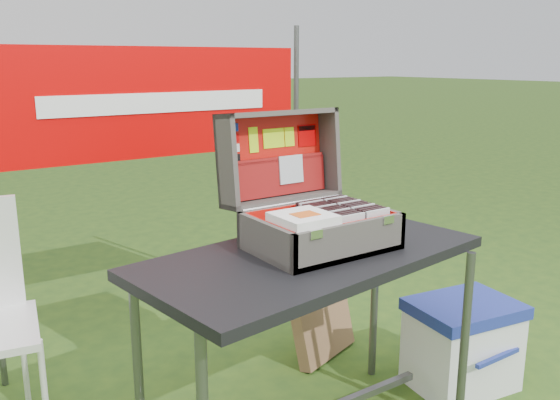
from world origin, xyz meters
TOP-DOWN VIEW (x-y plane):
  - table at (0.08, -0.07)m, footprint 1.38×0.82m
  - table_top at (0.08, -0.07)m, footprint 1.38×0.82m
  - table_leg_fr at (0.67, -0.34)m, footprint 0.04×0.04m
  - table_leg_bl at (-0.52, 0.19)m, footprint 0.04×0.04m
  - table_leg_br at (0.67, 0.19)m, footprint 0.04×0.04m
  - suitcase at (0.13, 0.00)m, footprint 0.52×0.53m
  - suitcase_base_bottom at (0.13, -0.06)m, footprint 0.52×0.37m
  - suitcase_base_wall_front at (0.13, -0.23)m, footprint 0.52×0.02m
  - suitcase_base_wall_back at (0.13, 0.12)m, footprint 0.52×0.02m
  - suitcase_base_wall_left at (-0.11, -0.06)m, footprint 0.02×0.37m
  - suitcase_base_wall_right at (0.38, -0.06)m, footprint 0.02×0.37m
  - suitcase_liner_floor at (0.13, -0.06)m, footprint 0.48×0.33m
  - suitcase_latch_left at (-0.03, -0.24)m, footprint 0.05×0.01m
  - suitcase_latch_right at (0.30, -0.24)m, footprint 0.05×0.01m
  - suitcase_hinge at (0.13, 0.13)m, footprint 0.46×0.02m
  - suitcase_lid_back at (0.13, 0.27)m, footprint 0.52×0.06m
  - suitcase_lid_rim_far at (0.13, 0.23)m, footprint 0.52×0.14m
  - suitcase_lid_rim_near at (0.13, 0.20)m, footprint 0.52×0.14m
  - suitcase_lid_rim_left at (-0.11, 0.21)m, footprint 0.02×0.17m
  - suitcase_lid_rim_right at (0.38, 0.21)m, footprint 0.02×0.17m
  - suitcase_lid_liner at (0.13, 0.26)m, footprint 0.47×0.04m
  - suitcase_liner_wall_front at (0.13, -0.22)m, footprint 0.48×0.01m
  - suitcase_liner_wall_back at (0.13, 0.10)m, footprint 0.48×0.01m
  - suitcase_liner_wall_left at (-0.10, -0.06)m, footprint 0.01×0.33m
  - suitcase_liner_wall_right at (0.37, -0.06)m, footprint 0.01×0.33m
  - suitcase_lid_pocket at (0.13, 0.23)m, footprint 0.46×0.05m
  - suitcase_pocket_edge at (0.13, 0.23)m, footprint 0.45×0.02m
  - suitcase_pocket_cd at (0.19, 0.22)m, footprint 0.12×0.02m
  - lid_sticker_cc_a at (-0.05, 0.27)m, footprint 0.05×0.01m
  - lid_sticker_cc_b at (-0.05, 0.26)m, footprint 0.05×0.01m
  - lid_sticker_cc_c at (-0.05, 0.26)m, footprint 0.05×0.01m
  - lid_sticker_cc_d at (-0.05, 0.25)m, footprint 0.05×0.01m
  - lid_card_neon_tall at (0.04, 0.26)m, footprint 0.04×0.01m
  - lid_card_neon_main at (0.13, 0.26)m, footprint 0.10×0.01m
  - lid_card_neon_small at (0.21, 0.26)m, footprint 0.05×0.01m
  - lid_sticker_band at (0.30, 0.26)m, footprint 0.09×0.01m
  - lid_sticker_band_bar at (0.30, 0.26)m, footprint 0.08×0.01m
  - cd_left_0 at (0.17, -0.20)m, footprint 0.11×0.01m
  - cd_left_1 at (0.17, -0.18)m, footprint 0.11×0.01m
  - cd_left_2 at (0.17, -0.16)m, footprint 0.11×0.01m
  - cd_left_3 at (0.17, -0.14)m, footprint 0.11×0.01m
  - cd_left_4 at (0.17, -0.12)m, footprint 0.11×0.01m
  - cd_left_5 at (0.17, -0.10)m, footprint 0.11×0.01m
  - cd_left_6 at (0.17, -0.08)m, footprint 0.11×0.01m
  - cd_left_7 at (0.17, -0.06)m, footprint 0.11×0.01m
  - cd_left_8 at (0.17, -0.04)m, footprint 0.11×0.01m
  - cd_left_9 at (0.17, -0.01)m, footprint 0.11×0.01m
  - cd_left_10 at (0.17, 0.01)m, footprint 0.11×0.01m
  - cd_left_11 at (0.17, 0.03)m, footprint 0.11×0.01m
  - cd_left_12 at (0.17, 0.05)m, footprint 0.11×0.01m
  - cd_left_13 at (0.17, 0.07)m, footprint 0.11×0.01m
  - cd_right_0 at (0.29, -0.20)m, footprint 0.11×0.01m
  - cd_right_1 at (0.29, -0.18)m, footprint 0.11×0.01m
  - cd_right_2 at (0.29, -0.16)m, footprint 0.11×0.01m
  - cd_right_3 at (0.29, -0.14)m, footprint 0.11×0.01m
  - cd_right_4 at (0.29, -0.12)m, footprint 0.11×0.01m
  - cd_right_5 at (0.29, -0.10)m, footprint 0.11×0.01m
  - cd_right_6 at (0.29, -0.08)m, footprint 0.11×0.01m
  - cd_right_7 at (0.29, -0.06)m, footprint 0.11×0.01m
  - cd_right_8 at (0.29, -0.04)m, footprint 0.11×0.01m
  - cd_right_9 at (0.29, -0.01)m, footprint 0.11×0.01m
  - cd_right_10 at (0.29, 0.01)m, footprint 0.11×0.01m
  - cd_right_11 at (0.29, 0.03)m, footprint 0.11×0.01m
  - cd_right_12 at (0.29, 0.05)m, footprint 0.11×0.01m
  - cd_right_13 at (0.29, 0.07)m, footprint 0.11×0.01m
  - songbook_0 at (0.00, -0.13)m, footprint 0.19×0.19m
  - songbook_1 at (0.00, -0.13)m, footprint 0.19×0.19m
  - songbook_2 at (0.00, -0.13)m, footprint 0.19×0.19m
  - songbook_3 at (0.00, -0.13)m, footprint 0.19×0.19m
  - songbook_4 at (0.00, -0.13)m, footprint 0.19×0.19m
  - songbook_5 at (0.00, -0.13)m, footprint 0.19×0.19m
  - songbook_graphic at (0.00, -0.14)m, footprint 0.09×0.07m
  - cooler at (0.94, -0.12)m, footprint 0.53×0.43m
  - cooler_body at (0.94, -0.12)m, footprint 0.50×0.40m
  - cooler_lid at (0.94, -0.12)m, footprint 0.53×0.43m
  - cooler_handle at (0.94, -0.31)m, footprint 0.28×0.02m
  - chair_leg_fr at (-0.80, 0.42)m, footprint 0.02×0.02m
  - chair_leg_br at (-0.80, 0.80)m, footprint 0.02×0.02m
  - chair_upright_right at (-0.80, 0.82)m, footprint 0.02×0.02m
  - cardboard_box at (0.58, 0.49)m, footprint 0.46×0.29m
  - banner_post_right at (0.85, 1.10)m, footprint 0.03×0.03m
  - banner at (0.00, 1.09)m, footprint 1.60×0.02m
  - banner_text at (0.00, 1.08)m, footprint 1.20×0.00m

SIDE VIEW (x-z plane):
  - cooler_body at x=0.94m, z-range 0.00..0.36m
  - cooler at x=0.94m, z-range 0.00..0.42m
  - cardboard_box at x=0.58m, z-range 0.00..0.45m
  - cooler_handle at x=0.94m, z-range 0.22..0.24m
  - chair_leg_fr at x=-0.80m, z-range 0.00..0.50m
  - chair_leg_br at x=-0.80m, z-range 0.00..0.50m
  - table_leg_fr at x=0.67m, z-range 0.00..0.77m
  - table_leg_bl at x=-0.52m, z-range 0.00..0.77m
  - table_leg_br at x=0.67m, z-range 0.00..0.77m
  - cooler_lid at x=0.94m, z-range 0.36..0.42m
  - table at x=0.08m, z-range 0.00..0.81m
  - chair_upright_right at x=-0.80m, z-range 0.50..0.97m
  - table_top at x=0.08m, z-range 0.77..0.81m
  - suitcase_base_bottom at x=0.13m, z-range 0.81..0.83m
  - suitcase_liner_floor at x=0.13m, z-range 0.83..0.84m
  - banner_post_right at x=0.85m, z-range 0.00..1.70m
  - suitcase_base_wall_front at x=0.13m, z-range 0.81..0.95m
  - suitcase_base_wall_back at x=0.13m, z-range 0.81..0.95m
  - suitcase_base_wall_left at x=-0.11m, z-range 0.81..0.95m
  - suitcase_base_wall_right at x=0.38m, z-range 0.81..0.95m
  - suitcase_liner_wall_front at x=0.13m, z-range 0.83..0.95m
  - suitcase_liner_wall_back at x=0.13m, z-range 0.83..0.95m
  - suitcase_liner_wall_left at x=-0.10m, z-range 0.83..0.95m
  - suitcase_liner_wall_right at x=0.37m, z-range 0.83..0.95m
  - cd_left_0 at x=0.17m, z-range 0.84..0.97m
  - cd_left_1 at x=0.17m, z-range 0.84..0.97m
  - cd_left_2 at x=0.17m, z-range 0.84..0.97m
  - cd_left_3 at x=0.17m, z-range 0.84..0.97m
  - cd_left_4 at x=0.17m, z-range 0.84..0.97m
  - cd_left_5 at x=0.17m, z-range 0.84..0.97m
  - cd_left_6 at x=0.17m, z-range 0.84..0.97m
  - cd_left_7 at x=0.17m, z-range 0.84..0.97m
  - cd_left_8 at x=0.17m, z-range 0.84..0.97m
  - cd_left_9 at x=0.17m, z-range 0.84..0.97m
  - cd_left_10 at x=0.17m, z-range 0.84..0.97m
  - cd_left_11 at x=0.17m, z-range 0.84..0.97m
  - cd_left_12 at x=0.17m, z-range 0.84..0.97m
  - cd_left_13 at x=0.17m, z-range 0.84..0.97m
  - cd_right_0 at x=0.29m, z-range 0.84..0.97m
  - cd_right_1 at x=0.29m, z-range 0.84..0.97m
  - cd_right_2 at x=0.29m, z-range 0.84..0.97m
  - cd_right_3 at x=0.29m, z-range 0.84..0.97m
  - cd_right_4 at x=0.29m, z-range 0.84..0.97m
  - cd_right_5 at x=0.29m, z-range 0.84..0.97m
  - cd_right_6 at x=0.29m, z-range 0.84..0.97m
  - cd_right_7 at x=0.29m, z-range 0.84..0.97m
  - cd_right_8 at x=0.29m, z-range 0.84..0.97m
  - cd_right_9 at x=0.29m, z-range 0.84..0.97m
  - cd_right_10 at x=0.29m, z-range 0.84..0.97m
  - cd_right_11 at x=0.29m, z-range 0.84..0.97m
  - cd_right_12 at x=0.29m, z-range 0.84..0.97m
  - cd_right_13 at x=0.29m, z-range 0.84..0.97m
  - suitcase_latch_left at x=-0.03m, z-range 0.93..0.96m
  - suitcase_latch_right at x=0.30m, z-range 0.93..0.96m
  - suitcase_hinge at x=0.13m, z-range 0.94..0.96m
  - songbook_0 at x=0.00m, z-range 0.95..0.96m
  - suitcase_lid_rim_near at x=0.13m, z-range 0.94..0.97m
  - songbook_1 at x=0.00m, z-range 0.96..0.96m
  - songbook_2 at x=0.00m, z-range 0.96..0.97m
  - songbook_3 at x=0.00m, z-range 0.97..0.97m
  - songbook_4 at x=0.00m, z-range 0.97..0.98m
  - songbook_5 at x=0.00m, z-range 0.98..0.98m
  - songbook_graphic at x=0.00m, z-range 0.98..0.98m
  - suitcase_lid_pocket at x=0.13m, z-range 0.97..1.12m
  - suitcase at x=0.13m, z-range 0.81..1.31m
  - suitcase_pocket_cd at x=0.19m, z-range 1.01..1.13m
  - suitcase_pocket_edge at x=0.13m, z-range 1.10..1.13m
  - suitcase_lid_back at x=0.13m, z-range 0.94..1.31m
  - suitcase_lid_liner at x=0.13m, z-range 0.96..1.29m
  - suitcase_lid_rim_left at x=-0.11m, z-range 0.94..1.32m
  - suitcase_lid_rim_right at x=0.38m, z-range 0.94..1.32m
  - lid_sticker_cc_d at x=-0.05m, z-range 1.12..1.15m
  - lid_sticker_cc_c at x=-0.05m, z-range 1.16..1.19m
  - lid_card_neon_tall at x=0.04m, z-range 1.15..1.25m
  - lid_card_neon_main at x=0.13m, z-range 1.16..1.24m
  - lid_card_neon_small at x=0.21m, z-range 1.16..1.24m
  - lid_sticker_band at x=0.30m, z-range 1.15..1.24m
  - lid_sticker_cc_b at x=-0.05m, z-range 1.20..1.23m
  - lid_sticker_band_bar at x=0.30m, z-range 1.22..1.24m
  - lid_sticker_cc_a at x=-0.05m, z-range 1.24..1.27m
  - banner at x=0.00m, z-range 1.02..1.58m
  - banner_text at x=0.00m, z-range 1.25..1.35m
  - suitcase_lid_rim_far at x=0.13m, z-range 1.28..1.32m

